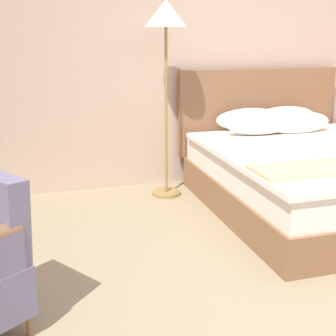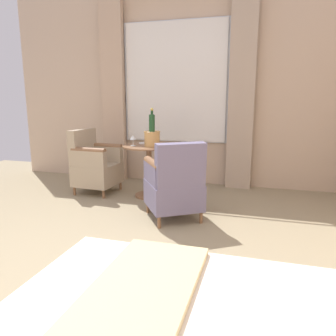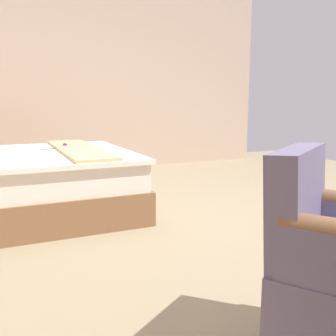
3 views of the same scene
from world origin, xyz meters
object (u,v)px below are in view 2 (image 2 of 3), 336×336
wine_glass_near_edge (133,138)px  snack_plate (146,143)px  wine_glass_near_bucket (153,136)px  armchair_facing_bed (95,165)px  side_table_round (149,164)px  champagne_bucket (152,136)px  armchair_by_window (175,184)px

wine_glass_near_edge → snack_plate: 0.28m
wine_glass_near_bucket → armchair_facing_bed: (0.21, -0.79, -0.40)m
side_table_round → armchair_facing_bed: (0.01, -0.80, -0.05)m
champagne_bucket → snack_plate: size_ratio=2.52×
side_table_round → armchair_facing_bed: bearing=-89.4°
champagne_bucket → armchair_facing_bed: (-0.05, -0.87, -0.43)m
snack_plate → armchair_by_window: (0.89, 0.65, -0.31)m
wine_glass_near_edge → armchair_facing_bed: (-0.08, -0.62, -0.40)m
wine_glass_near_bucket → snack_plate: bearing=-64.2°
wine_glass_near_edge → armchair_by_window: bearing=48.8°
wine_glass_near_bucket → wine_glass_near_edge: wine_glass_near_bucket is taller
champagne_bucket → armchair_by_window: size_ratio=0.56×
snack_plate → wine_glass_near_bucket: bearing=115.8°
champagne_bucket → wine_glass_near_bucket: (-0.26, -0.08, -0.03)m
side_table_round → snack_plate: size_ratio=3.57×
armchair_by_window → wine_glass_near_edge: bearing=-131.2°
champagne_bucket → armchair_facing_bed: champagne_bucket is taller
side_table_round → wine_glass_near_edge: (0.09, -0.18, 0.35)m
champagne_bucket → armchair_facing_bed: bearing=-93.3°
snack_plate → armchair_facing_bed: bearing=-76.4°
snack_plate → armchair_facing_bed: (0.17, -0.71, -0.31)m
wine_glass_near_bucket → wine_glass_near_edge: size_ratio=1.03×
champagne_bucket → wine_glass_near_bucket: champagne_bucket is taller
armchair_by_window → snack_plate: bearing=-144.0°
wine_glass_near_edge → armchair_by_window: armchair_by_window is taller
snack_plate → armchair_by_window: bearing=36.0°
champagne_bucket → side_table_round: bearing=-131.1°
champagne_bucket → armchair_facing_bed: 0.98m
side_table_round → wine_glass_near_edge: bearing=-64.6°
side_table_round → wine_glass_near_edge: size_ratio=4.86×
snack_plate → champagne_bucket: bearing=36.8°
champagne_bucket → armchair_by_window: (0.67, 0.48, -0.43)m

